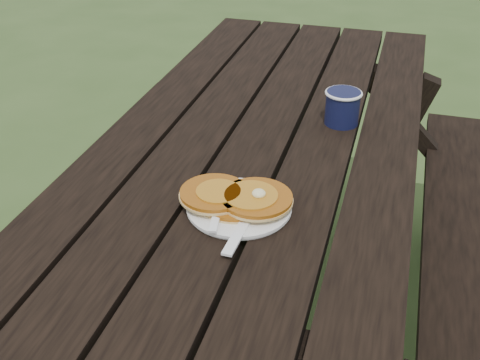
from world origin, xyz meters
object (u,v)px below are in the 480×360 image
(plate, at_px, (239,208))
(coffee_cup, at_px, (343,105))
(pancake_stack, at_px, (237,198))
(picnic_table, at_px, (260,253))

(plate, bearing_deg, coffee_cup, 72.45)
(plate, xyz_separation_m, pancake_stack, (-0.01, 0.01, 0.02))
(picnic_table, relative_size, plate, 8.83)
(picnic_table, xyz_separation_m, coffee_cup, (0.18, 0.10, 0.43))
(pancake_stack, xyz_separation_m, coffee_cup, (0.15, 0.44, 0.03))
(picnic_table, distance_m, pancake_stack, 0.53)
(plate, relative_size, pancake_stack, 0.90)
(pancake_stack, bearing_deg, coffee_cup, 71.46)
(pancake_stack, height_order, coffee_cup, coffee_cup)
(plate, xyz_separation_m, coffee_cup, (0.14, 0.45, 0.05))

